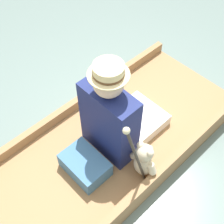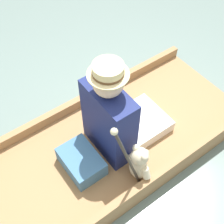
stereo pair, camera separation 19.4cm
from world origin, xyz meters
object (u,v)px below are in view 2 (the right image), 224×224
(wine_glass, at_px, (108,93))
(walking_cane, at_px, (127,156))
(teddy_bear, at_px, (139,164))
(seated_person, at_px, (116,117))

(wine_glass, relative_size, walking_cane, 0.19)
(teddy_bear, bearing_deg, seated_person, 172.58)
(wine_glass, bearing_deg, seated_person, -28.54)
(teddy_bear, relative_size, wine_glass, 2.13)
(teddy_bear, xyz_separation_m, walking_cane, (0.05, -0.18, 0.36))
(seated_person, distance_m, wine_glass, 0.54)
(seated_person, xyz_separation_m, wine_glass, (-0.42, 0.23, -0.25))
(wine_glass, height_order, walking_cane, walking_cane)
(walking_cane, bearing_deg, teddy_bear, 106.01)
(teddy_bear, bearing_deg, walking_cane, -73.99)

